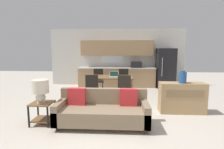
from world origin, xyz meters
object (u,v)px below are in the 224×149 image
at_px(dining_chair_far_right, 124,79).
at_px(dining_chair_far_left, 98,79).
at_px(couch, 103,111).
at_px(dining_chair_near_right, 125,88).
at_px(credenza, 182,98).
at_px(dining_table, 110,78).
at_px(side_table, 42,109).
at_px(vase, 183,77).
at_px(table_lamp, 40,89).
at_px(laptop, 114,76).
at_px(refrigerator, 165,68).
at_px(dining_chair_near_left, 92,87).

height_order(dining_chair_far_right, dining_chair_far_left, same).
relative_size(couch, dining_chair_near_right, 2.20).
distance_m(credenza, dining_chair_near_right, 1.71).
distance_m(dining_table, side_table, 2.90).
height_order(vase, dining_chair_near_right, vase).
distance_m(dining_table, table_lamp, 2.92).
relative_size(couch, vase, 6.18).
height_order(dining_table, dining_chair_far_left, dining_chair_far_left).
bearing_deg(laptop, table_lamp, -123.99).
relative_size(credenza, dining_chair_far_right, 1.29).
bearing_deg(table_lamp, dining_chair_far_right, 60.62).
relative_size(refrigerator, dining_chair_near_left, 1.91).
distance_m(dining_table, dining_chair_near_left, 1.00).
relative_size(credenza, dining_chair_far_left, 1.29).
relative_size(refrigerator, dining_chair_near_right, 1.91).
bearing_deg(dining_chair_near_left, table_lamp, 57.11).
height_order(side_table, dining_chair_far_left, dining_chair_far_left).
xyz_separation_m(refrigerator, dining_table, (-2.40, -1.74, -0.20)).
xyz_separation_m(dining_table, credenza, (2.07, -1.57, -0.27)).
xyz_separation_m(refrigerator, vase, (-0.36, -3.35, 0.09)).
relative_size(table_lamp, laptop, 1.62).
distance_m(refrigerator, dining_chair_far_left, 3.12).
xyz_separation_m(credenza, dining_chair_near_left, (-2.59, 0.73, 0.10)).
distance_m(dining_chair_near_right, dining_chair_near_left, 1.04).
relative_size(dining_table, dining_chair_near_left, 1.78).
bearing_deg(dining_chair_near_left, dining_chair_far_right, -127.95).
bearing_deg(dining_chair_near_left, credenza, 158.15).
distance_m(credenza, dining_chair_far_right, 2.86).
xyz_separation_m(refrigerator, dining_chair_far_left, (-2.94, -0.95, -0.38)).
xyz_separation_m(side_table, dining_chair_near_right, (1.91, 1.68, 0.17)).
relative_size(vase, dining_chair_near_right, 0.35).
bearing_deg(vase, refrigerator, 83.87).
height_order(refrigerator, vase, refrigerator).
bearing_deg(couch, dining_table, 90.00).
height_order(dining_table, dining_chair_far_right, dining_chair_far_right).
bearing_deg(dining_table, dining_chair_far_right, 58.29).
bearing_deg(credenza, couch, -156.03).
xyz_separation_m(refrigerator, table_lamp, (-3.80, -4.30, -0.05)).
distance_m(table_lamp, dining_chair_near_left, 1.96).
bearing_deg(dining_table, dining_chair_far_left, 124.39).
distance_m(dining_chair_far_right, dining_chair_near_left, 1.97).
distance_m(vase, dining_chair_far_right, 2.92).
height_order(credenza, vase, vase).
xyz_separation_m(vase, dining_chair_far_right, (-1.52, 2.44, -0.47)).
bearing_deg(table_lamp, vase, 15.50).
height_order(credenza, laptop, laptop).
bearing_deg(couch, refrigerator, 60.38).
distance_m(dining_chair_near_right, laptop, 0.90).
xyz_separation_m(couch, credenza, (2.07, 0.92, 0.09)).
bearing_deg(dining_table, couch, -90.00).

